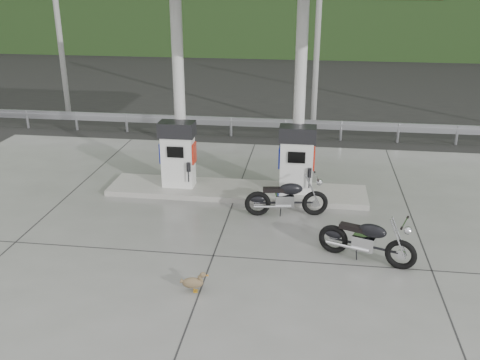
# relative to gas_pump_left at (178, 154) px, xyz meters

# --- Properties ---
(ground) EXTENTS (160.00, 160.00, 0.00)m
(ground) POSITION_rel_gas_pump_left_xyz_m (1.60, -2.50, -1.07)
(ground) COLOR black
(ground) RESTS_ON ground
(forecourt_apron) EXTENTS (18.00, 14.00, 0.02)m
(forecourt_apron) POSITION_rel_gas_pump_left_xyz_m (1.60, -2.50, -1.06)
(forecourt_apron) COLOR slate
(forecourt_apron) RESTS_ON ground
(pump_island) EXTENTS (7.00, 1.40, 0.15)m
(pump_island) POSITION_rel_gas_pump_left_xyz_m (1.60, 0.00, -0.98)
(pump_island) COLOR gray
(pump_island) RESTS_ON forecourt_apron
(gas_pump_left) EXTENTS (0.95, 0.55, 1.80)m
(gas_pump_left) POSITION_rel_gas_pump_left_xyz_m (0.00, 0.00, 0.00)
(gas_pump_left) COLOR white
(gas_pump_left) RESTS_ON pump_island
(gas_pump_right) EXTENTS (0.95, 0.55, 1.80)m
(gas_pump_right) POSITION_rel_gas_pump_left_xyz_m (3.20, 0.00, 0.00)
(gas_pump_right) COLOR white
(gas_pump_right) RESTS_ON pump_island
(canopy_column_left) EXTENTS (0.30, 0.30, 5.00)m
(canopy_column_left) POSITION_rel_gas_pump_left_xyz_m (0.00, 0.40, 1.60)
(canopy_column_left) COLOR white
(canopy_column_left) RESTS_ON pump_island
(canopy_column_right) EXTENTS (0.30, 0.30, 5.00)m
(canopy_column_right) POSITION_rel_gas_pump_left_xyz_m (3.20, 0.40, 1.60)
(canopy_column_right) COLOR white
(canopy_column_right) RESTS_ON pump_island
(guardrail) EXTENTS (26.00, 0.16, 1.42)m
(guardrail) POSITION_rel_gas_pump_left_xyz_m (1.60, 5.50, -0.36)
(guardrail) COLOR #929399
(guardrail) RESTS_ON ground
(road) EXTENTS (60.00, 7.00, 0.01)m
(road) POSITION_rel_gas_pump_left_xyz_m (1.60, 9.00, -1.07)
(road) COLOR black
(road) RESTS_ON ground
(utility_pole_a) EXTENTS (0.22, 0.22, 8.00)m
(utility_pole_a) POSITION_rel_gas_pump_left_xyz_m (-6.40, 7.00, 2.93)
(utility_pole_a) COLOR gray
(utility_pole_a) RESTS_ON ground
(utility_pole_b) EXTENTS (0.22, 0.22, 8.00)m
(utility_pole_b) POSITION_rel_gas_pump_left_xyz_m (3.60, 7.00, 2.93)
(utility_pole_b) COLOR gray
(utility_pole_b) RESTS_ON ground
(tree_band) EXTENTS (80.00, 6.00, 6.00)m
(tree_band) POSITION_rel_gas_pump_left_xyz_m (1.60, 27.50, 1.93)
(tree_band) COLOR black
(tree_band) RESTS_ON ground
(forested_hills) EXTENTS (100.00, 40.00, 140.00)m
(forested_hills) POSITION_rel_gas_pump_left_xyz_m (1.60, 57.50, -1.07)
(forested_hills) COLOR black
(forested_hills) RESTS_ON ground
(motorcycle_left) EXTENTS (1.99, 0.89, 0.91)m
(motorcycle_left) POSITION_rel_gas_pump_left_xyz_m (3.02, -1.22, -0.59)
(motorcycle_left) COLOR black
(motorcycle_left) RESTS_ON forecourt_apron
(motorcycle_right) EXTENTS (2.03, 1.25, 0.92)m
(motorcycle_right) POSITION_rel_gas_pump_left_xyz_m (4.79, -3.24, -0.59)
(motorcycle_right) COLOR black
(motorcycle_right) RESTS_ON forecourt_apron
(duck) EXTENTS (0.50, 0.20, 0.35)m
(duck) POSITION_rel_gas_pump_left_xyz_m (1.47, -4.89, -0.87)
(duck) COLOR brown
(duck) RESTS_ON forecourt_apron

